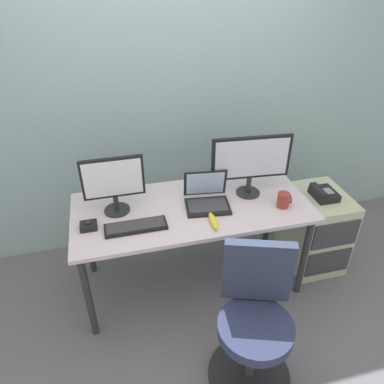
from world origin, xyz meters
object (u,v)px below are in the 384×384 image
(file_cabinet, at_px, (314,229))
(coffee_mug, at_px, (284,200))
(office_chair, at_px, (254,325))
(laptop, at_px, (207,198))
(desk_phone, at_px, (323,193))
(keyboard, at_px, (136,226))
(monitor_main, at_px, (251,161))
(trackball_mouse, at_px, (89,225))
(banana, at_px, (213,221))
(monitor_side, at_px, (113,182))

(file_cabinet, relative_size, coffee_mug, 6.18)
(office_chair, relative_size, laptop, 2.78)
(desk_phone, height_order, coffee_mug, coffee_mug)
(office_chair, xyz_separation_m, keyboard, (-0.59, 0.67, 0.34))
(monitor_main, bearing_deg, trackball_mouse, -173.17)
(keyboard, xyz_separation_m, banana, (0.51, -0.08, 0.01))
(monitor_side, distance_m, trackball_mouse, 0.33)
(coffee_mug, bearing_deg, monitor_main, 129.60)
(desk_phone, bearing_deg, monitor_side, 176.63)
(desk_phone, distance_m, keyboard, 1.48)
(office_chair, bearing_deg, laptop, 94.32)
(office_chair, distance_m, coffee_mug, 0.89)
(trackball_mouse, bearing_deg, laptop, 5.52)
(banana, bearing_deg, file_cabinet, 13.08)
(file_cabinet, relative_size, laptop, 1.98)
(office_chair, height_order, trackball_mouse, office_chair)
(laptop, distance_m, banana, 0.23)
(file_cabinet, height_order, banana, banana)
(desk_phone, xyz_separation_m, monitor_main, (-0.60, 0.08, 0.32))
(coffee_mug, bearing_deg, trackball_mouse, 176.70)
(laptop, relative_size, banana, 1.79)
(banana, bearing_deg, monitor_main, 38.58)
(desk_phone, distance_m, laptop, 0.95)
(file_cabinet, distance_m, keyboard, 1.55)
(desk_phone, height_order, laptop, laptop)
(trackball_mouse, bearing_deg, monitor_side, 38.07)
(monitor_main, bearing_deg, laptop, -170.05)
(monitor_side, bearing_deg, keyboard, -65.19)
(desk_phone, bearing_deg, banana, -167.74)
(file_cabinet, relative_size, banana, 3.53)
(file_cabinet, bearing_deg, coffee_mug, -160.09)
(coffee_mug, height_order, banana, coffee_mug)
(desk_phone, bearing_deg, trackball_mouse, -178.04)
(monitor_main, bearing_deg, office_chair, -107.50)
(office_chair, bearing_deg, monitor_side, 127.73)
(office_chair, bearing_deg, trackball_mouse, 140.07)
(office_chair, xyz_separation_m, banana, (-0.08, 0.60, 0.34))
(monitor_side, height_order, laptop, monitor_side)
(file_cabinet, height_order, keyboard, keyboard)
(keyboard, bearing_deg, monitor_main, 13.76)
(office_chair, distance_m, laptop, 0.91)
(monitor_side, height_order, trackball_mouse, monitor_side)
(monitor_main, bearing_deg, keyboard, -166.24)
(monitor_main, relative_size, trackball_mouse, 5.26)
(keyboard, bearing_deg, desk_phone, 5.19)
(office_chair, bearing_deg, desk_phone, 42.53)
(monitor_side, relative_size, banana, 2.20)
(file_cabinet, xyz_separation_m, laptop, (-0.95, 0.00, 0.47))
(monitor_main, bearing_deg, coffee_mug, -50.40)
(laptop, distance_m, coffee_mug, 0.55)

